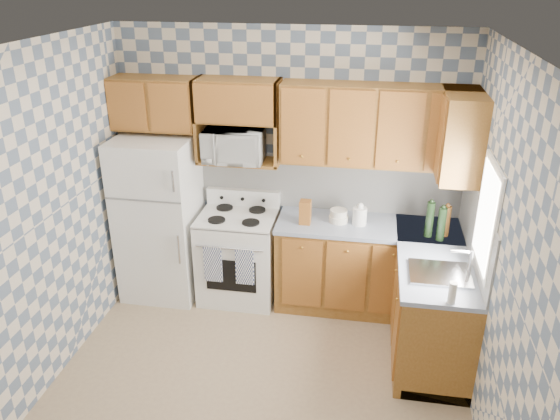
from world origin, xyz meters
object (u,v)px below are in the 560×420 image
object	(u,v)px
refrigerator	(160,218)
microwave	(234,145)
stove_body	(239,257)
electric_kettle	(360,216)

from	to	relation	value
refrigerator	microwave	size ratio (longest dim) A/B	2.95
stove_body	electric_kettle	world-z (taller)	electric_kettle
refrigerator	microwave	xyz separation A→B (m)	(0.77, 0.13, 0.77)
refrigerator	electric_kettle	distance (m)	2.01
refrigerator	microwave	world-z (taller)	microwave
refrigerator	electric_kettle	world-z (taller)	refrigerator
stove_body	microwave	size ratio (longest dim) A/B	1.58
refrigerator	stove_body	world-z (taller)	refrigerator
microwave	electric_kettle	bearing A→B (deg)	-7.13
electric_kettle	stove_body	bearing A→B (deg)	-179.95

